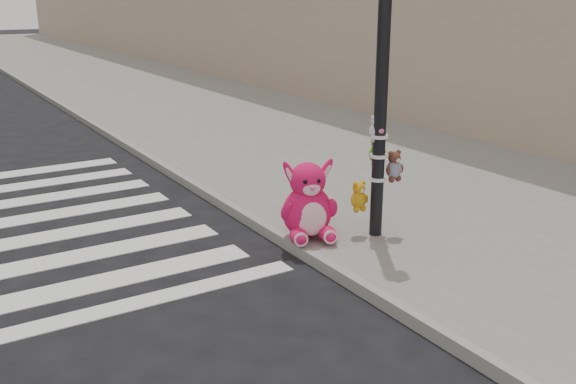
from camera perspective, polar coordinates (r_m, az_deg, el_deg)
ground at (r=5.84m, az=-1.34°, el=-15.28°), size 120.00×120.00×0.00m
sidewalk_near at (r=16.39m, az=-3.93°, el=6.40°), size 7.00×80.00×0.14m
curb_edge at (r=15.13m, az=-15.60°, el=4.90°), size 0.12×80.00×0.15m
signal_pole at (r=8.04m, az=8.20°, el=7.14°), size 0.70×0.50×4.00m
pink_bunny at (r=8.13m, az=1.80°, el=-1.22°), size 0.84×0.91×1.04m
red_teddy at (r=8.43m, az=0.97°, el=-2.96°), size 0.14×0.11×0.18m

